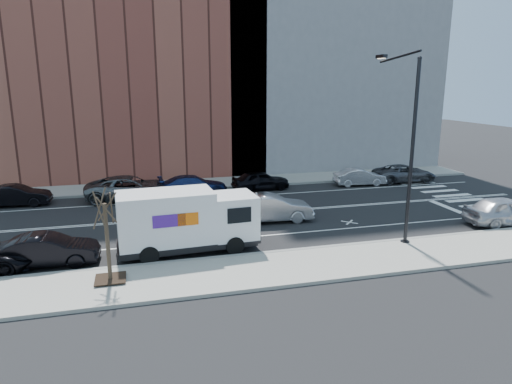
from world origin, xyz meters
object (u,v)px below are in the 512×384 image
near_parked_front (506,211)px  fedex_van (187,220)px  far_parked_b (16,196)px  driving_sedan (271,208)px

near_parked_front → fedex_van: bearing=92.2°
fedex_van → near_parked_front: size_ratio=1.42×
fedex_van → far_parked_b: (-9.85, 11.22, -0.88)m
fedex_van → near_parked_front: bearing=-4.6°
fedex_van → driving_sedan: fedex_van is taller
far_parked_b → near_parked_front: bearing=-110.2°
near_parked_front → far_parked_b: bearing=70.6°
far_parked_b → driving_sedan: driving_sedan is taller
fedex_van → far_parked_b: bearing=127.6°
driving_sedan → near_parked_front: near_parked_front is taller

